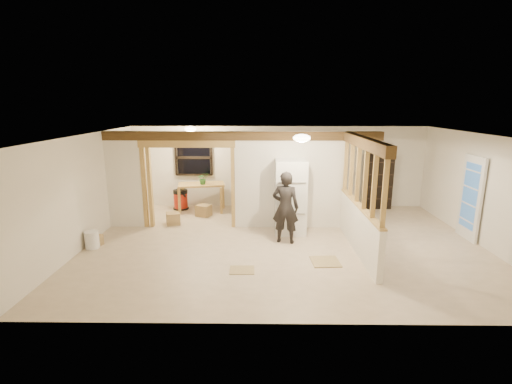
{
  "coord_description": "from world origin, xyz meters",
  "views": [
    {
      "loc": [
        -0.54,
        -8.11,
        3.16
      ],
      "look_at": [
        -0.65,
        0.4,
        1.13
      ],
      "focal_mm": 26.0,
      "sensor_mm": 36.0,
      "label": 1
    }
  ],
  "objects_px": {
    "woman": "(285,207)",
    "bookshelf": "(378,181)",
    "refrigerator": "(290,197)",
    "work_table": "(202,197)",
    "shop_vac": "(181,199)"
  },
  "relations": [
    {
      "from": "shop_vac",
      "to": "bookshelf",
      "type": "xyz_separation_m",
      "value": [
        6.04,
        0.21,
        0.54
      ]
    },
    {
      "from": "work_table",
      "to": "bookshelf",
      "type": "height_order",
      "value": "bookshelf"
    },
    {
      "from": "shop_vac",
      "to": "bookshelf",
      "type": "height_order",
      "value": "bookshelf"
    },
    {
      "from": "woman",
      "to": "work_table",
      "type": "bearing_deg",
      "value": -34.98
    },
    {
      "from": "woman",
      "to": "bookshelf",
      "type": "bearing_deg",
      "value": -123.0
    },
    {
      "from": "woman",
      "to": "bookshelf",
      "type": "relative_size",
      "value": 1.0
    },
    {
      "from": "work_table",
      "to": "bookshelf",
      "type": "xyz_separation_m",
      "value": [
        5.36,
        0.39,
        0.42
      ]
    },
    {
      "from": "refrigerator",
      "to": "woman",
      "type": "relative_size",
      "value": 1.09
    },
    {
      "from": "work_table",
      "to": "shop_vac",
      "type": "bearing_deg",
      "value": 155.05
    },
    {
      "from": "refrigerator",
      "to": "shop_vac",
      "type": "bearing_deg",
      "value": 147.21
    },
    {
      "from": "refrigerator",
      "to": "woman",
      "type": "bearing_deg",
      "value": -103.62
    },
    {
      "from": "woman",
      "to": "bookshelf",
      "type": "xyz_separation_m",
      "value": [
        3.02,
        2.96,
        0.0
      ]
    },
    {
      "from": "shop_vac",
      "to": "bookshelf",
      "type": "distance_m",
      "value": 6.07
    },
    {
      "from": "refrigerator",
      "to": "shop_vac",
      "type": "relative_size",
      "value": 2.97
    },
    {
      "from": "shop_vac",
      "to": "refrigerator",
      "type": "bearing_deg",
      "value": -32.79
    }
  ]
}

